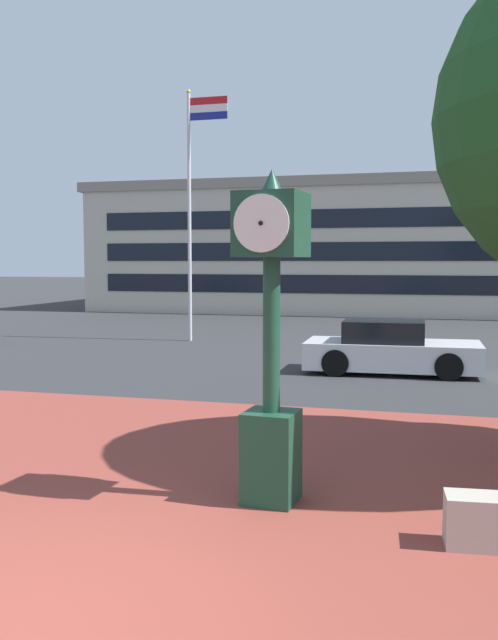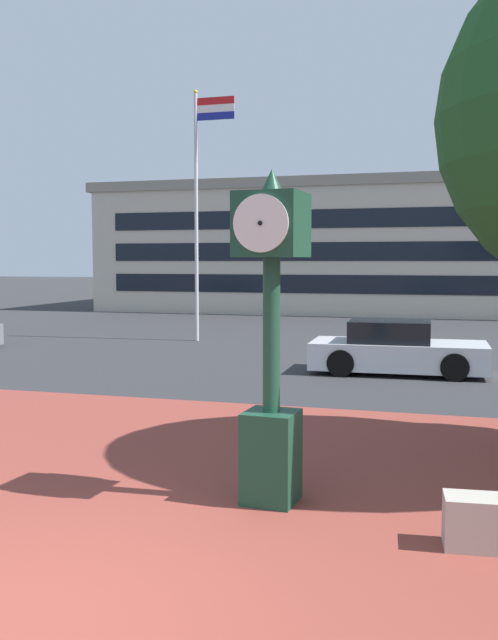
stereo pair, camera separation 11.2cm
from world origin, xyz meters
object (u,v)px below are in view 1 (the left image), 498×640
flagpole_primary (192,199)px  civic_building (357,248)px  street_clock (271,334)px  car_street_near (390,349)px

flagpole_primary → civic_building: size_ratio=0.30×
street_clock → civic_building: bearing=99.2°
street_clock → flagpole_primary: (-6.29, 14.92, 2.84)m
car_street_near → civic_building: civic_building is taller
street_clock → flagpole_primary: bearing=117.0°
civic_building → street_clock: bearing=-85.0°
flagpole_primary → civic_building: bearing=78.7°
car_street_near → flagpole_primary: (-6.93, 5.20, 4.18)m
street_clock → civic_building: size_ratio=0.13×
car_street_near → flagpole_primary: bearing=-128.7°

